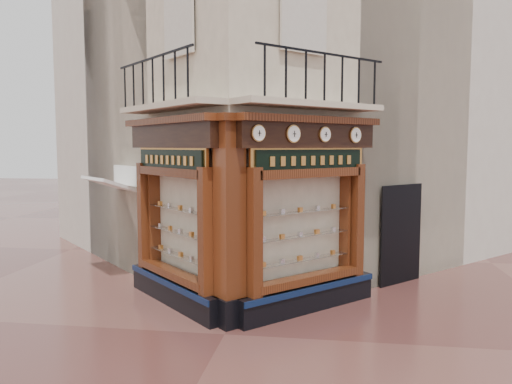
% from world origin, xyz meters
% --- Properties ---
extents(ground, '(80.00, 80.00, 0.00)m').
position_xyz_m(ground, '(0.00, 0.00, 0.00)').
color(ground, '#542B27').
rests_on(ground, ground).
extents(main_building, '(11.31, 11.31, 12.00)m').
position_xyz_m(main_building, '(0.00, 6.16, 6.00)').
color(main_building, beige).
rests_on(main_building, ground).
extents(neighbour_left, '(11.31, 11.31, 11.00)m').
position_xyz_m(neighbour_left, '(-2.47, 8.63, 5.50)').
color(neighbour_left, beige).
rests_on(neighbour_left, ground).
extents(neighbour_right, '(11.31, 11.31, 11.00)m').
position_xyz_m(neighbour_right, '(2.47, 8.63, 5.50)').
color(neighbour_right, beige).
rests_on(neighbour_right, ground).
extents(shopfront_left, '(2.86, 2.86, 3.98)m').
position_xyz_m(shopfront_left, '(-1.41, 1.57, 1.98)').
color(shopfront_left, black).
rests_on(shopfront_left, ground).
extents(shopfront_right, '(2.86, 2.86, 3.98)m').
position_xyz_m(shopfront_right, '(1.41, 1.57, 1.98)').
color(shopfront_right, black).
rests_on(shopfront_right, ground).
extents(corner_pilaster, '(0.85, 0.85, 3.98)m').
position_xyz_m(corner_pilaster, '(0.00, 0.50, 1.95)').
color(corner_pilaster, black).
rests_on(corner_pilaster, ground).
extents(balcony, '(5.94, 2.97, 1.03)m').
position_xyz_m(balcony, '(0.00, 1.49, 4.22)').
color(balcony, beige).
rests_on(balcony, ground).
extents(clock_a, '(0.25, 0.25, 0.31)m').
position_xyz_m(clock_a, '(0.55, 0.45, 3.62)').
color(clock_a, '#AD7439').
rests_on(clock_a, ground).
extents(clock_b, '(0.28, 0.28, 0.35)m').
position_xyz_m(clock_b, '(1.14, 1.04, 3.62)').
color(clock_b, '#AD7439').
rests_on(clock_b, ground).
extents(clock_c, '(0.26, 0.26, 0.31)m').
position_xyz_m(clock_c, '(1.73, 1.63, 3.62)').
color(clock_c, '#AD7439').
rests_on(clock_c, ground).
extents(clock_d, '(0.27, 0.27, 0.34)m').
position_xyz_m(clock_d, '(2.37, 2.26, 3.62)').
color(clock_d, '#AD7439').
rests_on(clock_d, ground).
extents(awning, '(1.90, 1.90, 0.40)m').
position_xyz_m(awning, '(-3.70, 3.49, 0.00)').
color(awning, white).
rests_on(awning, ground).
extents(signboard_left, '(2.12, 2.12, 0.57)m').
position_xyz_m(signboard_left, '(-1.46, 1.51, 3.10)').
color(signboard_left, '#D98E3F').
rests_on(signboard_left, ground).
extents(signboard_right, '(2.17, 2.17, 0.58)m').
position_xyz_m(signboard_right, '(1.46, 1.51, 3.10)').
color(signboard_right, '#D98E3F').
rests_on(signboard_right, ground).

